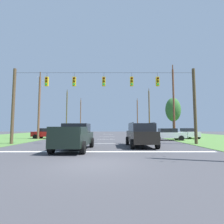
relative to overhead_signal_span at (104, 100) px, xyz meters
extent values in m
plane|color=#3D3D42|center=(0.01, -9.20, -4.38)|extent=(120.00, 120.00, 0.00)
cube|color=white|center=(0.01, -5.31, -4.38)|extent=(15.91, 0.45, 0.01)
cube|color=white|center=(0.01, 0.69, -4.38)|extent=(2.50, 0.15, 0.01)
cube|color=white|center=(0.01, 7.05, -4.38)|extent=(2.50, 0.15, 0.01)
cube|color=white|center=(0.01, 13.68, -4.38)|extent=(2.50, 0.15, 0.01)
cube|color=white|center=(0.01, 23.29, -4.38)|extent=(2.50, 0.15, 0.01)
cylinder|color=brown|center=(-9.10, 0.00, -0.56)|extent=(0.30, 0.30, 7.64)
cylinder|color=brown|center=(9.15, 0.00, -0.56)|extent=(0.30, 0.30, 7.64)
cylinder|color=black|center=(0.03, 0.00, 2.83)|extent=(18.25, 0.02, 0.02)
cylinder|color=black|center=(-5.80, 0.00, 2.61)|extent=(0.02, 0.02, 0.44)
cube|color=yellow|center=(-5.80, 0.00, 1.91)|extent=(0.32, 0.24, 0.95)
cylinder|color=#310503|center=(-5.80, -0.14, 2.21)|extent=(0.20, 0.04, 0.20)
cylinder|color=#352203|center=(-5.80, -0.14, 1.91)|extent=(0.20, 0.04, 0.20)
cylinder|color=green|center=(-5.80, -0.14, 1.61)|extent=(0.20, 0.04, 0.20)
cylinder|color=black|center=(-3.01, 0.00, 2.61)|extent=(0.02, 0.02, 0.44)
cube|color=yellow|center=(-3.01, 0.00, 1.91)|extent=(0.32, 0.24, 0.95)
cylinder|color=#310503|center=(-3.01, -0.14, 2.21)|extent=(0.20, 0.04, 0.20)
cylinder|color=#352203|center=(-3.01, -0.14, 1.91)|extent=(0.20, 0.04, 0.20)
cylinder|color=green|center=(-3.01, -0.14, 1.61)|extent=(0.20, 0.04, 0.20)
cylinder|color=black|center=(0.00, 0.00, 2.61)|extent=(0.02, 0.02, 0.44)
cube|color=yellow|center=(0.00, 0.00, 1.91)|extent=(0.32, 0.24, 0.95)
cylinder|color=#310503|center=(0.00, -0.14, 2.21)|extent=(0.20, 0.04, 0.20)
cylinder|color=#352203|center=(0.00, -0.14, 1.91)|extent=(0.20, 0.04, 0.20)
cylinder|color=green|center=(0.00, -0.14, 1.61)|extent=(0.20, 0.04, 0.20)
cylinder|color=black|center=(2.84, 0.00, 2.61)|extent=(0.02, 0.02, 0.44)
cube|color=yellow|center=(2.84, 0.00, 1.91)|extent=(0.32, 0.24, 0.95)
cylinder|color=#310503|center=(2.84, -0.14, 2.21)|extent=(0.20, 0.04, 0.20)
cylinder|color=#352203|center=(2.84, -0.14, 1.91)|extent=(0.20, 0.04, 0.20)
cylinder|color=green|center=(2.84, -0.14, 1.61)|extent=(0.20, 0.04, 0.20)
cylinder|color=black|center=(5.47, 0.00, 2.61)|extent=(0.02, 0.02, 0.44)
cube|color=yellow|center=(5.47, 0.00, 1.91)|extent=(0.32, 0.24, 0.95)
cylinder|color=#310503|center=(5.47, -0.14, 2.21)|extent=(0.20, 0.04, 0.20)
cylinder|color=#352203|center=(5.47, -0.14, 1.91)|extent=(0.20, 0.04, 0.20)
cylinder|color=green|center=(5.47, -0.14, 1.61)|extent=(0.20, 0.04, 0.20)
cube|color=black|center=(-1.92, -4.53, -3.56)|extent=(2.18, 5.46, 0.85)
cube|color=black|center=(-1.89, -3.88, -2.78)|extent=(1.91, 1.96, 0.70)
cube|color=black|center=(-2.90, -5.85, -2.91)|extent=(0.18, 2.38, 0.45)
cube|color=black|center=(-1.02, -5.91, -2.91)|extent=(0.18, 2.38, 0.45)
cube|color=black|center=(-2.00, -7.18, -2.91)|extent=(1.96, 0.17, 0.45)
cylinder|color=black|center=(-2.85, -2.66, -3.98)|extent=(0.31, 0.81, 0.80)
cylinder|color=black|center=(-0.85, -2.73, -3.98)|extent=(0.31, 0.81, 0.80)
cylinder|color=black|center=(-2.98, -6.33, -3.98)|extent=(0.31, 0.81, 0.80)
cylinder|color=black|center=(-0.98, -6.40, -3.98)|extent=(0.31, 0.81, 0.80)
cube|color=black|center=(3.32, -2.20, -3.53)|extent=(2.07, 4.85, 0.95)
cube|color=black|center=(3.33, -2.35, -2.73)|extent=(1.88, 3.25, 0.65)
cylinder|color=black|center=(2.48, -2.37, -2.35)|extent=(0.12, 2.72, 0.05)
cylinder|color=black|center=(4.18, -2.33, -2.35)|extent=(0.12, 2.72, 0.05)
cylinder|color=black|center=(2.31, -0.60, -4.00)|extent=(0.28, 0.77, 0.76)
cylinder|color=black|center=(4.26, -0.55, -4.00)|extent=(0.28, 0.77, 0.76)
cylinder|color=black|center=(2.39, -3.86, -4.00)|extent=(0.28, 0.77, 0.76)
cylinder|color=black|center=(4.34, -3.81, -4.00)|extent=(0.28, 0.77, 0.76)
cube|color=silver|center=(7.96, 5.17, -3.71)|extent=(4.37, 1.97, 0.70)
cube|color=black|center=(7.96, 5.17, -3.11)|extent=(2.16, 1.70, 0.50)
cylinder|color=black|center=(6.51, 4.32, -4.06)|extent=(0.65, 0.25, 0.64)
cylinder|color=black|center=(6.58, 6.12, -4.06)|extent=(0.65, 0.25, 0.64)
cylinder|color=black|center=(9.34, 4.21, -4.06)|extent=(0.65, 0.25, 0.64)
cylinder|color=black|center=(9.42, 6.01, -4.06)|extent=(0.65, 0.25, 0.64)
cube|color=silver|center=(12.25, 8.97, -3.71)|extent=(1.86, 4.33, 0.70)
cube|color=black|center=(12.25, 8.97, -3.11)|extent=(1.65, 2.12, 0.50)
cylinder|color=black|center=(13.13, 7.54, -4.06)|extent=(0.23, 0.64, 0.64)
cylinder|color=black|center=(11.33, 7.56, -4.06)|extent=(0.23, 0.64, 0.64)
cylinder|color=black|center=(13.17, 10.38, -4.06)|extent=(0.23, 0.64, 0.64)
cylinder|color=black|center=(11.37, 10.40, -4.06)|extent=(0.23, 0.64, 0.64)
cube|color=maroon|center=(-8.68, 8.59, -3.71)|extent=(4.43, 2.13, 0.70)
cube|color=black|center=(-8.68, 8.59, -3.11)|extent=(2.22, 1.78, 0.50)
cylinder|color=black|center=(-10.16, 7.81, -4.06)|extent=(0.66, 0.27, 0.64)
cylinder|color=black|center=(-10.02, 9.60, -4.06)|extent=(0.66, 0.27, 0.64)
cylinder|color=black|center=(-7.34, 7.58, -4.06)|extent=(0.66, 0.27, 0.64)
cylinder|color=black|center=(-7.19, 9.38, -4.06)|extent=(0.66, 0.27, 0.64)
cylinder|color=brown|center=(9.71, 7.50, 0.65)|extent=(0.27, 0.27, 10.06)
cube|color=brown|center=(9.71, 7.50, 5.28)|extent=(0.12, 0.12, 2.21)
cylinder|color=#B2B7BC|center=(9.71, 8.38, 5.40)|extent=(0.08, 0.08, 0.12)
cylinder|color=#B2B7BC|center=(9.71, 6.61, 5.40)|extent=(0.08, 0.08, 0.12)
cube|color=brown|center=(9.71, 7.50, 4.38)|extent=(0.12, 0.12, 1.98)
cylinder|color=#B2B7BC|center=(9.71, 8.29, 4.50)|extent=(0.08, 0.08, 0.12)
cylinder|color=#B2B7BC|center=(9.71, 6.70, 4.50)|extent=(0.08, 0.08, 0.12)
cylinder|color=brown|center=(9.88, 24.91, 0.89)|extent=(0.30, 0.30, 10.54)
cube|color=brown|center=(9.88, 24.91, 5.75)|extent=(0.12, 0.12, 1.98)
cylinder|color=#B2B7BC|center=(9.88, 25.70, 5.87)|extent=(0.08, 0.08, 0.12)
cylinder|color=#B2B7BC|center=(9.88, 24.11, 5.87)|extent=(0.08, 0.08, 0.12)
cylinder|color=brown|center=(9.48, 41.98, 1.10)|extent=(0.32, 0.32, 10.97)
cube|color=brown|center=(9.48, 41.98, 6.18)|extent=(0.12, 0.12, 1.96)
cylinder|color=#B2B7BC|center=(9.48, 42.76, 6.30)|extent=(0.08, 0.08, 0.12)
cylinder|color=#B2B7BC|center=(9.48, 41.19, 6.30)|extent=(0.08, 0.08, 0.12)
cylinder|color=brown|center=(-9.63, 7.50, 0.10)|extent=(0.30, 0.30, 8.96)
cube|color=brown|center=(-9.63, 7.50, 4.18)|extent=(0.12, 0.12, 2.28)
cylinder|color=#B2B7BC|center=(-9.63, 8.41, 4.30)|extent=(0.08, 0.08, 0.12)
cylinder|color=#B2B7BC|center=(-9.63, 6.59, 4.30)|extent=(0.08, 0.08, 0.12)
cube|color=brown|center=(-9.63, 7.50, 3.28)|extent=(0.12, 0.12, 1.87)
cylinder|color=#B2B7BC|center=(-9.63, 8.25, 3.40)|extent=(0.08, 0.08, 0.12)
cylinder|color=#B2B7BC|center=(-9.63, 6.75, 3.40)|extent=(0.08, 0.08, 0.12)
cylinder|color=brown|center=(-10.12, 24.74, 0.76)|extent=(0.28, 0.28, 10.29)
cube|color=brown|center=(-10.12, 24.74, 5.50)|extent=(0.12, 0.12, 1.85)
cylinder|color=#B2B7BC|center=(-10.12, 25.48, 5.62)|extent=(0.08, 0.08, 0.12)
cylinder|color=#B2B7BC|center=(-10.12, 23.99, 5.62)|extent=(0.08, 0.08, 0.12)
cube|color=brown|center=(-10.12, 24.74, 4.60)|extent=(0.12, 0.12, 2.33)
cylinder|color=#B2B7BC|center=(-10.12, 25.67, 4.72)|extent=(0.08, 0.08, 0.12)
cylinder|color=#B2B7BC|center=(-10.12, 23.80, 4.72)|extent=(0.08, 0.08, 0.12)
cylinder|color=brown|center=(-9.66, 40.88, 0.96)|extent=(0.30, 0.30, 10.69)
cube|color=brown|center=(-9.66, 40.88, 5.91)|extent=(0.12, 0.12, 2.23)
cylinder|color=#B2B7BC|center=(-9.66, 41.77, 6.03)|extent=(0.08, 0.08, 0.12)
cylinder|color=#B2B7BC|center=(-9.66, 39.99, 6.03)|extent=(0.08, 0.08, 0.12)
cube|color=brown|center=(-9.66, 40.88, 5.01)|extent=(0.12, 0.12, 2.14)
cylinder|color=#B2B7BC|center=(-9.66, 41.74, 5.13)|extent=(0.08, 0.08, 0.12)
cylinder|color=#B2B7BC|center=(-9.66, 40.02, 5.13)|extent=(0.08, 0.08, 0.12)
cylinder|color=brown|center=(11.95, 14.23, -2.55)|extent=(0.32, 0.32, 3.68)
ellipsoid|color=#32632C|center=(11.95, 14.23, 0.47)|extent=(2.71, 2.71, 4.29)
camera|label=1|loc=(0.84, -17.48, -2.71)|focal=28.14mm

